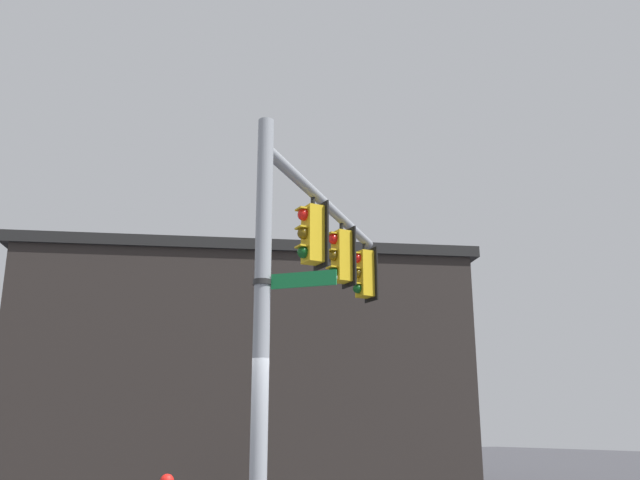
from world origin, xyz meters
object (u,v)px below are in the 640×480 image
traffic_light_nearest_pole (312,234)px  traffic_light_mid_outer (364,274)px  traffic_light_mid_inner (341,256)px

traffic_light_nearest_pole → traffic_light_mid_outer: size_ratio=1.00×
traffic_light_mid_outer → traffic_light_mid_inner: bearing=132.7°
traffic_light_nearest_pole → traffic_light_mid_outer: 3.44m
traffic_light_nearest_pole → traffic_light_mid_outer: (2.34, -2.53, 0.00)m
traffic_light_nearest_pole → traffic_light_mid_inner: bearing=-47.3°
traffic_light_mid_inner → traffic_light_mid_outer: same height
traffic_light_nearest_pole → traffic_light_mid_inner: same height
traffic_light_mid_inner → traffic_light_nearest_pole: bearing=132.7°
traffic_light_nearest_pole → traffic_light_mid_outer: same height
traffic_light_nearest_pole → traffic_light_mid_outer: bearing=-47.3°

